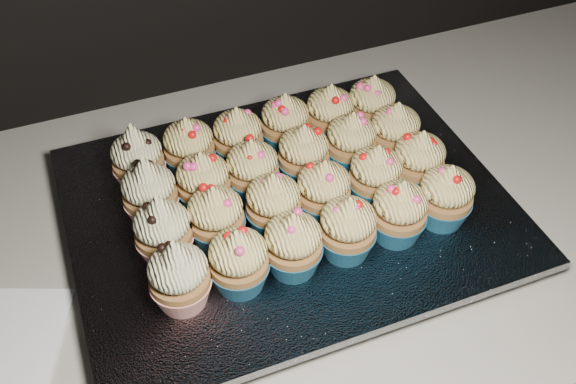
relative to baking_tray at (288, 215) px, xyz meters
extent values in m
cube|color=beige|center=(-0.17, 0.01, -0.03)|extent=(2.44, 0.64, 0.04)
cube|color=black|center=(0.00, 0.00, 0.00)|extent=(0.47, 0.36, 0.02)
cube|color=silver|center=(0.00, 0.00, 0.02)|extent=(0.51, 0.40, 0.01)
cone|color=red|center=(-0.15, -0.09, 0.04)|extent=(0.06, 0.06, 0.03)
ellipsoid|color=beige|center=(-0.15, -0.09, 0.08)|extent=(0.06, 0.06, 0.04)
cone|color=beige|center=(-0.15, -0.09, 0.10)|extent=(0.03, 0.03, 0.03)
cone|color=#1A5A7E|center=(-0.09, -0.09, 0.04)|extent=(0.06, 0.06, 0.03)
ellipsoid|color=#F9D97E|center=(-0.09, -0.09, 0.08)|extent=(0.06, 0.06, 0.04)
cone|color=#F9D97E|center=(-0.09, -0.09, 0.10)|extent=(0.03, 0.03, 0.02)
cone|color=#1A5A7E|center=(-0.03, -0.09, 0.04)|extent=(0.06, 0.06, 0.03)
ellipsoid|color=#F9D97E|center=(-0.03, -0.09, 0.08)|extent=(0.06, 0.06, 0.04)
cone|color=#F9D97E|center=(-0.03, -0.09, 0.10)|extent=(0.03, 0.03, 0.02)
cone|color=#1A5A7E|center=(0.03, -0.09, 0.04)|extent=(0.06, 0.06, 0.03)
ellipsoid|color=#F9D97E|center=(0.03, -0.09, 0.08)|extent=(0.06, 0.06, 0.04)
cone|color=#F9D97E|center=(0.03, -0.09, 0.10)|extent=(0.03, 0.03, 0.02)
cone|color=#1A5A7E|center=(0.09, -0.09, 0.04)|extent=(0.06, 0.06, 0.03)
ellipsoid|color=#F9D97E|center=(0.09, -0.09, 0.08)|extent=(0.06, 0.06, 0.04)
cone|color=#F9D97E|center=(0.09, -0.09, 0.10)|extent=(0.03, 0.03, 0.02)
cone|color=#1A5A7E|center=(0.15, -0.09, 0.04)|extent=(0.06, 0.06, 0.03)
ellipsoid|color=#F9D97E|center=(0.15, -0.09, 0.08)|extent=(0.06, 0.06, 0.04)
cone|color=#F9D97E|center=(0.15, -0.09, 0.10)|extent=(0.03, 0.03, 0.02)
cone|color=red|center=(-0.15, -0.03, 0.04)|extent=(0.06, 0.06, 0.03)
ellipsoid|color=beige|center=(-0.15, -0.03, 0.08)|extent=(0.06, 0.06, 0.04)
cone|color=beige|center=(-0.15, -0.03, 0.10)|extent=(0.03, 0.03, 0.03)
cone|color=#1A5A7E|center=(-0.10, -0.03, 0.04)|extent=(0.06, 0.06, 0.03)
ellipsoid|color=#F9D97E|center=(-0.10, -0.03, 0.08)|extent=(0.06, 0.06, 0.04)
cone|color=#F9D97E|center=(-0.10, -0.03, 0.10)|extent=(0.03, 0.03, 0.02)
cone|color=#1A5A7E|center=(-0.03, -0.03, 0.04)|extent=(0.06, 0.06, 0.03)
ellipsoid|color=#F9D97E|center=(-0.03, -0.03, 0.08)|extent=(0.06, 0.06, 0.04)
cone|color=#F9D97E|center=(-0.03, -0.03, 0.10)|extent=(0.03, 0.03, 0.02)
cone|color=#1A5A7E|center=(0.03, -0.03, 0.04)|extent=(0.06, 0.06, 0.03)
ellipsoid|color=#F9D97E|center=(0.03, -0.03, 0.08)|extent=(0.06, 0.06, 0.04)
cone|color=#F9D97E|center=(0.03, -0.03, 0.10)|extent=(0.03, 0.03, 0.02)
cone|color=#1A5A7E|center=(0.10, -0.03, 0.04)|extent=(0.06, 0.06, 0.03)
ellipsoid|color=#F9D97E|center=(0.10, -0.03, 0.08)|extent=(0.06, 0.06, 0.04)
cone|color=#F9D97E|center=(0.10, -0.03, 0.10)|extent=(0.03, 0.03, 0.02)
cone|color=#1A5A7E|center=(0.15, -0.03, 0.04)|extent=(0.06, 0.06, 0.03)
ellipsoid|color=#F9D97E|center=(0.15, -0.03, 0.08)|extent=(0.06, 0.06, 0.04)
cone|color=#F9D97E|center=(0.15, -0.03, 0.10)|extent=(0.03, 0.03, 0.02)
cone|color=red|center=(-0.15, 0.03, 0.04)|extent=(0.06, 0.06, 0.03)
ellipsoid|color=beige|center=(-0.15, 0.03, 0.08)|extent=(0.06, 0.06, 0.04)
cone|color=beige|center=(-0.15, 0.03, 0.10)|extent=(0.03, 0.03, 0.03)
cone|color=#1A5A7E|center=(-0.09, 0.03, 0.04)|extent=(0.06, 0.06, 0.03)
ellipsoid|color=#F9D97E|center=(-0.09, 0.03, 0.08)|extent=(0.06, 0.06, 0.04)
cone|color=#F9D97E|center=(-0.09, 0.03, 0.10)|extent=(0.03, 0.03, 0.02)
cone|color=#1A5A7E|center=(-0.03, 0.03, 0.04)|extent=(0.06, 0.06, 0.03)
ellipsoid|color=#F9D97E|center=(-0.03, 0.03, 0.08)|extent=(0.06, 0.06, 0.04)
cone|color=#F9D97E|center=(-0.03, 0.03, 0.10)|extent=(0.03, 0.03, 0.02)
cone|color=#1A5A7E|center=(0.03, 0.03, 0.04)|extent=(0.06, 0.06, 0.03)
ellipsoid|color=#F9D97E|center=(0.03, 0.03, 0.08)|extent=(0.06, 0.06, 0.04)
cone|color=#F9D97E|center=(0.03, 0.03, 0.10)|extent=(0.03, 0.03, 0.02)
cone|color=#1A5A7E|center=(0.10, 0.03, 0.04)|extent=(0.06, 0.06, 0.03)
ellipsoid|color=#F9D97E|center=(0.10, 0.03, 0.08)|extent=(0.06, 0.06, 0.04)
cone|color=#F9D97E|center=(0.10, 0.03, 0.10)|extent=(0.03, 0.03, 0.02)
cone|color=#1A5A7E|center=(0.15, 0.03, 0.04)|extent=(0.06, 0.06, 0.03)
ellipsoid|color=#F9D97E|center=(0.15, 0.03, 0.08)|extent=(0.06, 0.06, 0.04)
cone|color=#F9D97E|center=(0.15, 0.03, 0.10)|extent=(0.03, 0.03, 0.02)
cone|color=red|center=(-0.15, 0.09, 0.04)|extent=(0.06, 0.06, 0.03)
ellipsoid|color=beige|center=(-0.15, 0.09, 0.08)|extent=(0.06, 0.06, 0.04)
cone|color=beige|center=(-0.15, 0.09, 0.10)|extent=(0.03, 0.03, 0.03)
cone|color=#1A5A7E|center=(-0.09, 0.09, 0.04)|extent=(0.06, 0.06, 0.03)
ellipsoid|color=#F9D97E|center=(-0.09, 0.09, 0.08)|extent=(0.06, 0.06, 0.04)
cone|color=#F9D97E|center=(-0.09, 0.09, 0.10)|extent=(0.03, 0.03, 0.02)
cone|color=#1A5A7E|center=(-0.03, 0.09, 0.04)|extent=(0.06, 0.06, 0.03)
ellipsoid|color=#F9D97E|center=(-0.03, 0.09, 0.08)|extent=(0.06, 0.06, 0.04)
cone|color=#F9D97E|center=(-0.03, 0.09, 0.10)|extent=(0.03, 0.03, 0.02)
cone|color=#1A5A7E|center=(0.03, 0.10, 0.04)|extent=(0.06, 0.06, 0.03)
ellipsoid|color=#F9D97E|center=(0.03, 0.10, 0.08)|extent=(0.06, 0.06, 0.04)
cone|color=#F9D97E|center=(0.03, 0.10, 0.10)|extent=(0.03, 0.03, 0.02)
cone|color=#1A5A7E|center=(0.09, 0.09, 0.04)|extent=(0.06, 0.06, 0.03)
ellipsoid|color=#F9D97E|center=(0.09, 0.09, 0.08)|extent=(0.06, 0.06, 0.04)
cone|color=#F9D97E|center=(0.09, 0.09, 0.10)|extent=(0.03, 0.03, 0.02)
cone|color=#1A5A7E|center=(0.15, 0.09, 0.04)|extent=(0.06, 0.06, 0.03)
ellipsoid|color=#F9D97E|center=(0.15, 0.09, 0.08)|extent=(0.06, 0.06, 0.04)
cone|color=#F9D97E|center=(0.15, 0.09, 0.10)|extent=(0.03, 0.03, 0.02)
camera|label=1|loc=(-0.20, -0.50, 0.57)|focal=40.00mm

